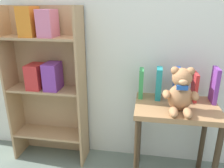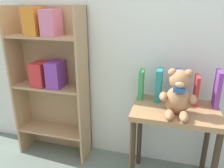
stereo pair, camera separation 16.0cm
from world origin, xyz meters
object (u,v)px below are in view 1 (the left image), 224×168
Objects in this scene: book_standing_green at (140,83)px; teddy_bear at (180,92)px; book_standing_teal at (158,83)px; bookshelf_side at (46,76)px; book_standing_red at (194,87)px; book_standing_purple at (214,85)px; display_table at (175,120)px; book_standing_blue at (176,84)px.

teddy_bear is at bearing -39.92° from book_standing_green.
bookshelf_side is at bearing 178.71° from book_standing_teal.
book_standing_purple is at bearing -8.58° from book_standing_red.
bookshelf_side is 0.78m from book_standing_green.
book_standing_teal is at bearing 139.15° from display_table.
book_standing_blue is 0.94× the size of book_standing_purple.
book_standing_blue is (0.26, -0.00, 0.01)m from book_standing_green.
teddy_bear is (0.00, -0.08, 0.26)m from display_table.
book_standing_blue is 0.13m from book_standing_red.
book_standing_red is at bearing -1.71° from bookshelf_side.
book_standing_purple reaches higher than book_standing_green.
teddy_bear is 1.37× the size of book_standing_green.
book_standing_teal is (0.90, -0.05, 0.01)m from bookshelf_side.
bookshelf_side is at bearing 176.74° from book_standing_blue.
book_standing_teal is 0.13m from book_standing_blue.
book_standing_green is at bearing 179.92° from book_standing_red.
bookshelf_side is 1.16m from book_standing_red.
display_table is 3.13× the size of book_standing_red.
bookshelf_side is 6.02× the size of book_standing_green.
bookshelf_side reaches higher than book_standing_red.
book_standing_blue is at bearing 90.55° from teddy_bear.
bookshelf_side reaches higher than teddy_bear.
teddy_bear reaches higher than book_standing_purple.
bookshelf_side is at bearing 178.12° from book_standing_purple.
book_standing_green is (-0.26, 0.12, 0.23)m from display_table.
teddy_bear is at bearing -90.34° from book_standing_blue.
teddy_bear reaches higher than book_standing_teal.
book_standing_teal is (-0.13, 0.19, -0.02)m from teddy_bear.
book_standing_purple is at bearing -3.16° from book_standing_blue.
teddy_bear is 0.33m from book_standing_green.
teddy_bear is 0.32m from book_standing_purple.
teddy_bear reaches higher than display_table.
book_standing_teal reaches higher than book_standing_green.
bookshelf_side reaches higher than book_standing_teal.
display_table is 0.37m from book_standing_green.
book_standing_green is 1.06× the size of book_standing_red.
bookshelf_side reaches higher than display_table.
bookshelf_side is 5.14× the size of book_standing_purple.
teddy_bear is 1.25× the size of book_standing_blue.
bookshelf_side reaches higher than book_standing_purple.
bookshelf_side is at bearing 175.54° from book_standing_green.
teddy_bear is 0.20m from book_standing_blue.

